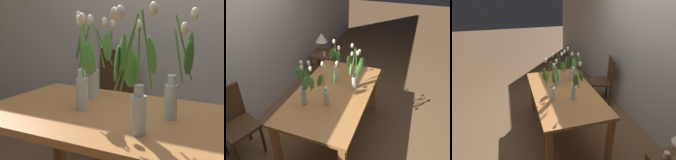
# 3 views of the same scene
# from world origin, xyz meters

# --- Properties ---
(room_wall_rear) EXTENTS (9.00, 0.10, 2.70)m
(room_wall_rear) POSITION_xyz_m (0.00, 1.30, 1.35)
(room_wall_rear) COLOR beige
(room_wall_rear) RESTS_ON ground
(dining_table) EXTENTS (1.60, 0.90, 0.74)m
(dining_table) POSITION_xyz_m (0.00, 0.00, 0.65)
(dining_table) COLOR #B7753D
(dining_table) RESTS_ON ground
(tulip_vase_0) EXTENTS (0.25, 0.26, 0.54)m
(tulip_vase_0) POSITION_xyz_m (-0.31, 0.21, 0.97)
(tulip_vase_0) COLOR silver
(tulip_vase_0) RESTS_ON dining_table
(tulip_vase_1) EXTENTS (0.19, 0.24, 0.59)m
(tulip_vase_1) POSITION_xyz_m (0.17, -0.22, 0.98)
(tulip_vase_1) COLOR silver
(tulip_vase_1) RESTS_ON dining_table
(tulip_vase_2) EXTENTS (0.17, 0.24, 0.54)m
(tulip_vase_2) POSITION_xyz_m (-0.23, -0.02, 0.92)
(tulip_vase_2) COLOR silver
(tulip_vase_2) RESTS_ON dining_table
(tulip_vase_3) EXTENTS (0.15, 0.17, 0.56)m
(tulip_vase_3) POSITION_xyz_m (0.27, 0.07, 0.93)
(tulip_vase_3) COLOR silver
(tulip_vase_3) RESTS_ON dining_table
(dining_chair) EXTENTS (0.50, 0.50, 0.93)m
(dining_chair) POSITION_xyz_m (-0.67, 1.02, 0.52)
(dining_chair) COLOR #4C331E
(dining_chair) RESTS_ON ground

